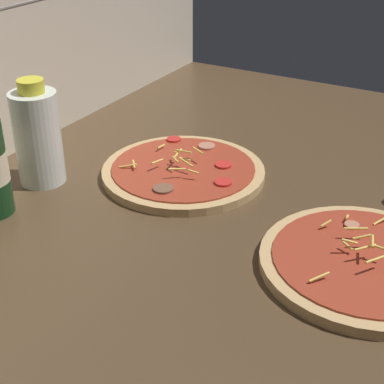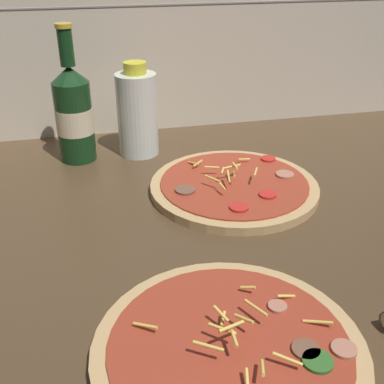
{
  "view_description": "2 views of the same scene",
  "coord_description": "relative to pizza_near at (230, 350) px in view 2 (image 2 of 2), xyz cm",
  "views": [
    {
      "loc": [
        -66.52,
        -37.89,
        52.14
      ],
      "look_at": [
        6.67,
        3.63,
        5.58
      ],
      "focal_mm": 55.0,
      "sensor_mm": 36.0,
      "label": 1
    },
    {
      "loc": [
        -8.39,
        -61.45,
        42.59
      ],
      "look_at": [
        7.06,
        4.76,
        6.51
      ],
      "focal_mm": 45.0,
      "sensor_mm": 36.0,
      "label": 2
    }
  ],
  "objects": [
    {
      "name": "tile_backsplash",
      "position": [
        -4.08,
        71.27,
        26.54
      ],
      "size": [
        160.0,
        1.13,
        60.0
      ],
      "color": "beige",
      "rests_on": "ground"
    },
    {
      "name": "counter_slab",
      "position": [
        -4.08,
        25.78,
        -2.21
      ],
      "size": [
        160.0,
        90.0,
        2.5
      ],
      "color": "#4C3823",
      "rests_on": "ground"
    },
    {
      "name": "pizza_near",
      "position": [
        0.0,
        0.0,
        0.0
      ],
      "size": [
        29.56,
        29.56,
        5.07
      ],
      "color": "tan",
      "rests_on": "counter_slab"
    },
    {
      "name": "oil_bottle",
      "position": [
        -2.04,
        57.68,
        7.72
      ],
      "size": [
        8.18,
        8.18,
        18.88
      ],
      "color": "silver",
      "rests_on": "counter_slab"
    },
    {
      "name": "pizza_far",
      "position": [
        12.09,
        36.59,
        -0.06
      ],
      "size": [
        29.78,
        29.78,
        5.28
      ],
      "color": "tan",
      "rests_on": "counter_slab"
    },
    {
      "name": "beer_bottle",
      "position": [
        -14.49,
        57.42,
        8.82
      ],
      "size": [
        7.28,
        7.28,
        26.49
      ],
      "color": "#143819",
      "rests_on": "counter_slab"
    }
  ]
}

